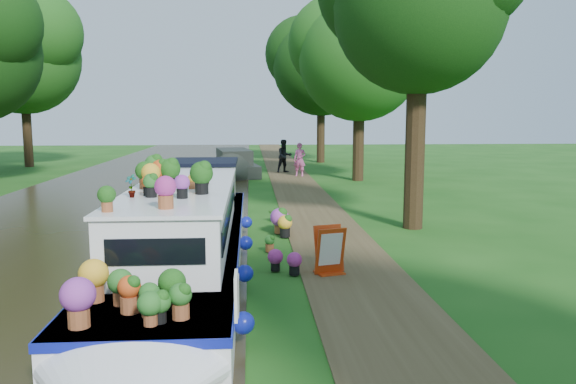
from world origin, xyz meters
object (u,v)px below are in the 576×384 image
Objects in this scene: pedestrian_pink at (300,159)px; sandwich_board at (330,252)px; plant_boat at (185,236)px; pedestrian_dark at (284,156)px; second_boat at (234,165)px.

sandwich_board is at bearing -77.11° from pedestrian_pink.
pedestrian_dark is (3.29, 20.58, 0.11)m from plant_boat.
plant_boat reaches higher than second_boat.
plant_boat is at bearing -119.85° from pedestrian_dark.
plant_boat reaches higher than pedestrian_dark.
sandwich_board is at bearing -111.71° from pedestrian_dark.
pedestrian_dark is (-0.69, 2.02, 0.04)m from pedestrian_pink.
sandwich_board is 0.52× the size of pedestrian_dark.
plant_boat is at bearing -86.05° from pedestrian_pink.
pedestrian_pink is (1.04, 18.64, 0.45)m from sandwich_board.
pedestrian_pink reaches higher than second_boat.
second_boat is at bearing 177.56° from pedestrian_pink.
plant_boat is 2.98m from sandwich_board.
plant_boat is 18.99m from pedestrian_pink.
second_boat is 2.99m from pedestrian_dark.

